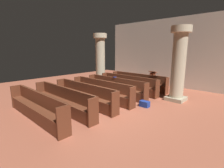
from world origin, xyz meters
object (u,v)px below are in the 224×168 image
object	(u,v)px
pew_row_1	(128,83)
pew_row_3	(101,90)
pew_row_4	(84,94)
hymn_book	(115,77)
pew_row_6	(36,105)
kneeler_box_blue	(145,104)
lectern	(152,80)
pillar_far_side	(100,59)
pew_row_0	(138,81)
pillar_aisle_side	(179,63)
pew_row_5	(63,99)
pew_row_2	(116,86)

from	to	relation	value
pew_row_1	pew_row_3	bearing A→B (deg)	-90.00
pew_row_4	hymn_book	world-z (taller)	hymn_book
pew_row_6	kneeler_box_blue	xyz separation A→B (m)	(2.15, 3.79, -0.38)
lectern	pew_row_1	bearing A→B (deg)	-99.23
pillar_far_side	kneeler_box_blue	xyz separation A→B (m)	(4.87, -1.89, -1.71)
pillar_far_side	hymn_book	size ratio (longest dim) A/B	19.23
pew_row_0	pillar_far_side	xyz separation A→B (m)	(-2.71, -0.74, 1.33)
pew_row_6	pew_row_1	bearing A→B (deg)	90.00
pillar_aisle_side	lectern	size ratio (longest dim) A/B	3.28
pew_row_1	hymn_book	bearing A→B (deg)	-105.02
pew_row_0	pew_row_5	xyz separation A→B (m)	(0.00, -5.35, 0.00)
pew_row_3	lectern	size ratio (longest dim) A/B	3.61
pew_row_6	kneeler_box_blue	size ratio (longest dim) A/B	9.35
pew_row_4	pillar_aisle_side	world-z (taller)	pillar_aisle_side
pew_row_6	pillar_aisle_side	distance (m)	6.46
pew_row_4	pew_row_5	size ratio (longest dim) A/B	1.00
pew_row_4	kneeler_box_blue	world-z (taller)	pew_row_4
pew_row_4	hymn_book	bearing A→B (deg)	95.84
hymn_book	pew_row_6	bearing A→B (deg)	-86.95
pew_row_1	pew_row_2	world-z (taller)	same
pew_row_5	pew_row_6	xyz separation A→B (m)	(0.00, -1.07, 0.00)
pew_row_1	lectern	size ratio (longest dim) A/B	3.61
pew_row_5	kneeler_box_blue	size ratio (longest dim) A/B	9.35
pew_row_6	pillar_aisle_side	bearing A→B (deg)	64.08
pew_row_4	lectern	bearing A→B (deg)	86.20
pew_row_1	pew_row_2	bearing A→B (deg)	-90.00
pillar_far_side	kneeler_box_blue	bearing A→B (deg)	-21.18
pew_row_4	pillar_far_side	world-z (taller)	pillar_far_side
pew_row_2	pew_row_6	world-z (taller)	same
pew_row_1	pew_row_4	bearing A→B (deg)	-90.00
pew_row_2	hymn_book	xyz separation A→B (m)	(-0.24, 0.18, 0.46)
pew_row_0	pillar_far_side	size ratio (longest dim) A/B	1.10
pew_row_3	pew_row_4	distance (m)	1.07
pew_row_2	kneeler_box_blue	bearing A→B (deg)	-12.81
pew_row_5	pew_row_6	bearing A→B (deg)	-90.00
pew_row_0	pew_row_4	distance (m)	4.28
pew_row_0	pillar_far_side	distance (m)	3.11
pillar_far_side	pew_row_3	bearing A→B (deg)	-42.27
kneeler_box_blue	pew_row_6	bearing A→B (deg)	-119.59
pew_row_1	kneeler_box_blue	size ratio (longest dim) A/B	9.35
pew_row_0	pew_row_2	world-z (taller)	same
pew_row_1	pillar_far_side	xyz separation A→B (m)	(-2.71, 0.33, 1.33)
pew_row_3	pillar_far_side	distance (m)	3.90
lectern	hymn_book	world-z (taller)	lectern
pew_row_1	hymn_book	xyz separation A→B (m)	(-0.24, -0.89, 0.46)
hymn_book	pillar_far_side	bearing A→B (deg)	153.91
pillar_far_side	pew_row_0	bearing A→B (deg)	15.35
pew_row_6	pew_row_2	bearing A→B (deg)	90.00
pew_row_0	pew_row_1	world-z (taller)	same
pew_row_4	kneeler_box_blue	bearing A→B (deg)	37.49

